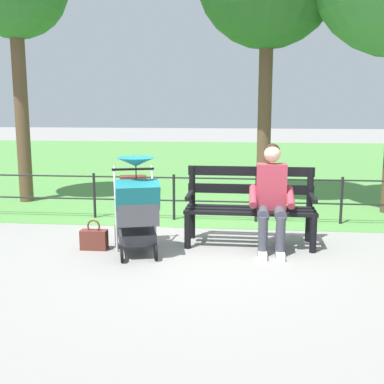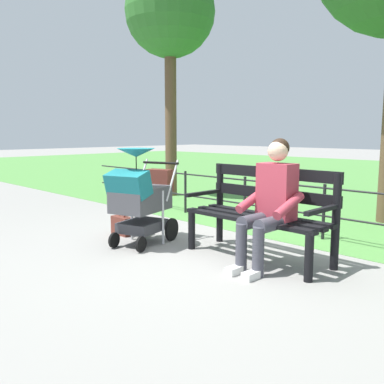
{
  "view_description": "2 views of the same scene",
  "coord_description": "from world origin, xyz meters",
  "px_view_note": "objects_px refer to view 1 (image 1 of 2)",
  "views": [
    {
      "loc": [
        -0.42,
        5.92,
        1.74
      ],
      "look_at": [
        0.19,
        0.19,
        0.7
      ],
      "focal_mm": 45.73,
      "sensor_mm": 36.0,
      "label": 1
    },
    {
      "loc": [
        -3.07,
        3.49,
        1.33
      ],
      "look_at": [
        0.34,
        0.09,
        0.64
      ],
      "focal_mm": 39.06,
      "sensor_mm": 36.0,
      "label": 2
    }
  ],
  "objects_px": {
    "park_bench": "(250,203)",
    "stroller": "(136,205)",
    "person_on_bench": "(272,194)",
    "handbag": "(94,239)"
  },
  "relations": [
    {
      "from": "park_bench",
      "to": "person_on_bench",
      "type": "relative_size",
      "value": 1.26
    },
    {
      "from": "person_on_bench",
      "to": "stroller",
      "type": "distance_m",
      "value": 1.62
    },
    {
      "from": "park_bench",
      "to": "person_on_bench",
      "type": "bearing_deg",
      "value": 138.29
    },
    {
      "from": "park_bench",
      "to": "stroller",
      "type": "xyz_separation_m",
      "value": [
        1.32,
        0.6,
        0.07
      ]
    },
    {
      "from": "stroller",
      "to": "person_on_bench",
      "type": "bearing_deg",
      "value": -166.58
    },
    {
      "from": "person_on_bench",
      "to": "stroller",
      "type": "bearing_deg",
      "value": 13.42
    },
    {
      "from": "park_bench",
      "to": "stroller",
      "type": "height_order",
      "value": "stroller"
    },
    {
      "from": "park_bench",
      "to": "person_on_bench",
      "type": "height_order",
      "value": "person_on_bench"
    },
    {
      "from": "park_bench",
      "to": "stroller",
      "type": "relative_size",
      "value": 1.4
    },
    {
      "from": "stroller",
      "to": "handbag",
      "type": "bearing_deg",
      "value": -12.37
    }
  ]
}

